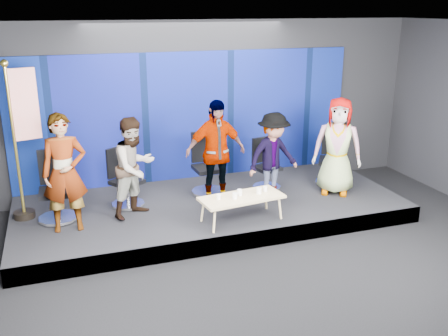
{
  "coord_description": "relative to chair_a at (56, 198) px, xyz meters",
  "views": [
    {
      "loc": [
        -2.55,
        -5.73,
        3.75
      ],
      "look_at": [
        0.23,
        2.4,
        0.95
      ],
      "focal_mm": 40.0,
      "sensor_mm": 36.0,
      "label": 1
    }
  ],
  "objects": [
    {
      "name": "backdrop",
      "position": [
        2.69,
        1.39,
        0.91
      ],
      "size": [
        7.0,
        0.08,
        2.6
      ],
      "primitive_type": "cube",
      "color": "navy",
      "rests_on": "riser"
    },
    {
      "name": "flag_stand",
      "position": [
        -0.42,
        0.27,
        1.02
      ],
      "size": [
        0.61,
        0.35,
        2.66
      ],
      "rotation": [
        0.0,
        0.0,
        0.29
      ],
      "color": "black",
      "rests_on": "riser"
    },
    {
      "name": "panelist_e",
      "position": [
        5.1,
        -0.4,
        0.54
      ],
      "size": [
        1.08,
        0.98,
        1.85
      ],
      "primitive_type": "imported",
      "rotation": [
        0.0,
        0.0,
        -0.57
      ],
      "color": "black",
      "rests_on": "riser"
    },
    {
      "name": "chair_e",
      "position": [
        5.31,
        0.07,
        -0.01
      ],
      "size": [
        0.89,
        0.89,
        1.14
      ],
      "rotation": [
        0.0,
        0.0,
        -0.57
      ],
      "color": "silver",
      "rests_on": "riser"
    },
    {
      "name": "mug_b",
      "position": [
        2.78,
        -1.12,
        0.09
      ],
      "size": [
        0.08,
        0.08,
        0.1
      ],
      "primitive_type": "cylinder",
      "color": "white",
      "rests_on": "coffee_table"
    },
    {
      "name": "mug_d",
      "position": [
        3.25,
        -1.03,
        0.09
      ],
      "size": [
        0.09,
        0.09,
        0.1
      ],
      "primitive_type": "cylinder",
      "color": "white",
      "rests_on": "coffee_table"
    },
    {
      "name": "chair_b",
      "position": [
        1.18,
        0.24,
        -0.04
      ],
      "size": [
        0.83,
        0.83,
        1.06
      ],
      "rotation": [
        0.0,
        0.0,
        0.58
      ],
      "color": "silver",
      "rests_on": "riser"
    },
    {
      "name": "panelist_b",
      "position": [
        1.3,
        -0.25,
        0.47
      ],
      "size": [
        1.06,
        1.01,
        1.72
      ],
      "primitive_type": "imported",
      "rotation": [
        0.0,
        0.0,
        0.58
      ],
      "color": "black",
      "rests_on": "riser"
    },
    {
      "name": "riser",
      "position": [
        2.69,
        -0.06,
        -0.54
      ],
      "size": [
        7.0,
        3.0,
        0.3
      ],
      "primitive_type": "cube",
      "color": "black",
      "rests_on": "ground"
    },
    {
      "name": "panelist_a",
      "position": [
        0.17,
        -0.48,
        0.57
      ],
      "size": [
        0.71,
        0.47,
        1.91
      ],
      "primitive_type": "imported",
      "rotation": [
        0.0,
        0.0,
        -0.02
      ],
      "color": "black",
      "rests_on": "riser"
    },
    {
      "name": "room_walls",
      "position": [
        2.69,
        -2.56,
        1.74
      ],
      "size": [
        10.02,
        8.02,
        3.51
      ],
      "color": "black",
      "rests_on": "ground"
    },
    {
      "name": "panelist_c",
      "position": [
        2.77,
        -0.13,
        0.57
      ],
      "size": [
        1.14,
        0.52,
        1.91
      ],
      "primitive_type": "imported",
      "rotation": [
        0.0,
        0.0,
        0.05
      ],
      "color": "black",
      "rests_on": "riser"
    },
    {
      "name": "chair_a",
      "position": [
        0.0,
        0.0,
        0.0
      ],
      "size": [
        0.68,
        0.68,
        1.18
      ],
      "rotation": [
        0.0,
        0.0,
        -0.02
      ],
      "color": "silver",
      "rests_on": "riser"
    },
    {
      "name": "mug_e",
      "position": [
        3.39,
        -0.96,
        0.09
      ],
      "size": [
        0.07,
        0.07,
        0.09
      ],
      "primitive_type": "cylinder",
      "color": "white",
      "rests_on": "coffee_table"
    },
    {
      "name": "mug_a",
      "position": [
        2.52,
        -1.06,
        0.08
      ],
      "size": [
        0.07,
        0.07,
        0.08
      ],
      "primitive_type": "cylinder",
      "color": "white",
      "rests_on": "coffee_table"
    },
    {
      "name": "chair_c",
      "position": [
        2.77,
        0.39,
        -0.0
      ],
      "size": [
        0.69,
        0.69,
        1.18
      ],
      "rotation": [
        0.0,
        0.0,
        0.05
      ],
      "color": "silver",
      "rests_on": "riser"
    },
    {
      "name": "chair_d",
      "position": [
        3.93,
        0.26,
        -0.06
      ],
      "size": [
        0.67,
        0.67,
        1.0
      ],
      "rotation": [
        0.0,
        0.0,
        0.2
      ],
      "color": "silver",
      "rests_on": "riser"
    },
    {
      "name": "coffee_table",
      "position": [
        2.93,
        -1.06,
        0.01
      ],
      "size": [
        1.46,
        0.76,
        0.43
      ],
      "rotation": [
        0.0,
        0.0,
        0.12
      ],
      "color": "tan",
      "rests_on": "riser"
    },
    {
      "name": "mug_c",
      "position": [
        2.91,
        -1.0,
        0.09
      ],
      "size": [
        0.09,
        0.09,
        0.1
      ],
      "primitive_type": "cylinder",
      "color": "white",
      "rests_on": "coffee_table"
    },
    {
      "name": "ground",
      "position": [
        2.69,
        -2.56,
        -0.69
      ],
      "size": [
        10.0,
        10.0,
        0.0
      ],
      "primitive_type": "plane",
      "color": "black",
      "rests_on": "ground"
    },
    {
      "name": "panelist_d",
      "position": [
        3.86,
        -0.24,
        0.43
      ],
      "size": [
        1.15,
        0.8,
        1.63
      ],
      "primitive_type": "imported",
      "rotation": [
        0.0,
        0.0,
        0.2
      ],
      "color": "black",
      "rests_on": "riser"
    }
  ]
}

